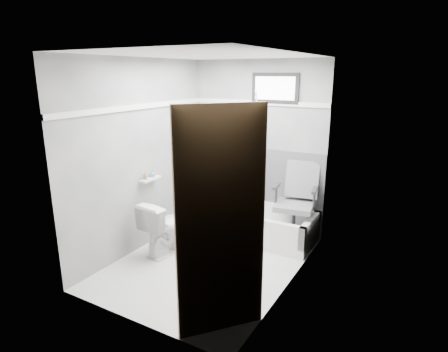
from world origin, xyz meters
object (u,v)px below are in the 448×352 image
Objects in this scene: bathtub at (259,224)px; toilet at (167,227)px; soap_bottle_a at (145,175)px; door at (230,245)px; soap_bottle_b at (153,173)px; office_chair at (294,201)px.

toilet is at bearing -131.52° from bathtub.
soap_bottle_a is (-0.32, 0.02, 0.62)m from toilet.
door is 20.48× the size of soap_bottle_a.
bathtub is at bearing 34.40° from soap_bottle_b.
toilet is 0.35× the size of door.
soap_bottle_b is (-1.64, -0.85, 0.35)m from office_chair.
bathtub is at bearing -125.90° from toilet.
soap_bottle_b is (0.00, 0.14, -0.01)m from soap_bottle_a.
door reaches higher than bathtub.
office_chair is 9.99× the size of soap_bottle_a.
bathtub is 15.36× the size of soap_bottle_a.
soap_bottle_b is (-1.92, 1.41, -0.04)m from door.
soap_bottle_b reaches higher than toilet.
soap_bottle_b reaches higher than bathtub.
soap_bottle_b is at bearing -145.60° from bathtub.
office_chair is 0.49× the size of door.
office_chair reaches higher than toilet.
soap_bottle_b is at bearing -20.82° from toilet.
door reaches higher than toilet.
toilet is at bearing -3.42° from soap_bottle_a.
toilet is 0.70m from soap_bottle_a.
office_chair is at bearing 6.09° from bathtub.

